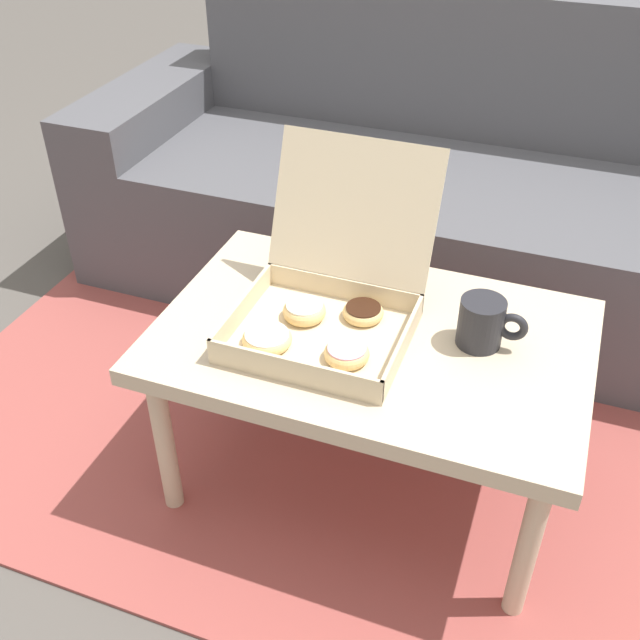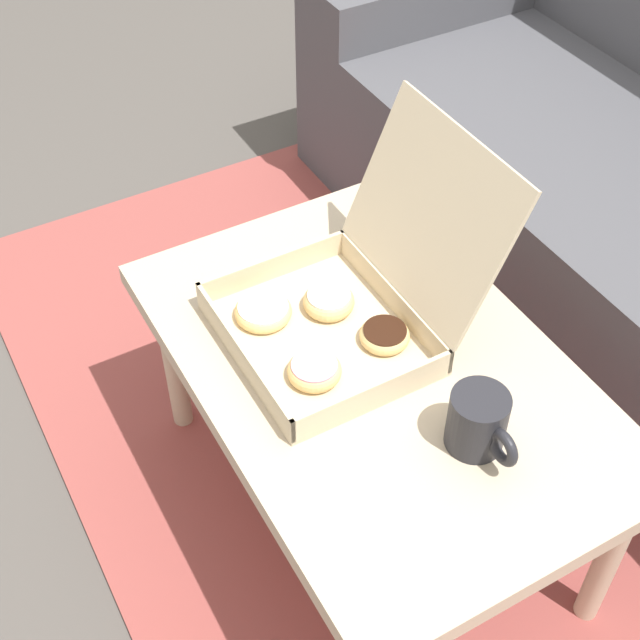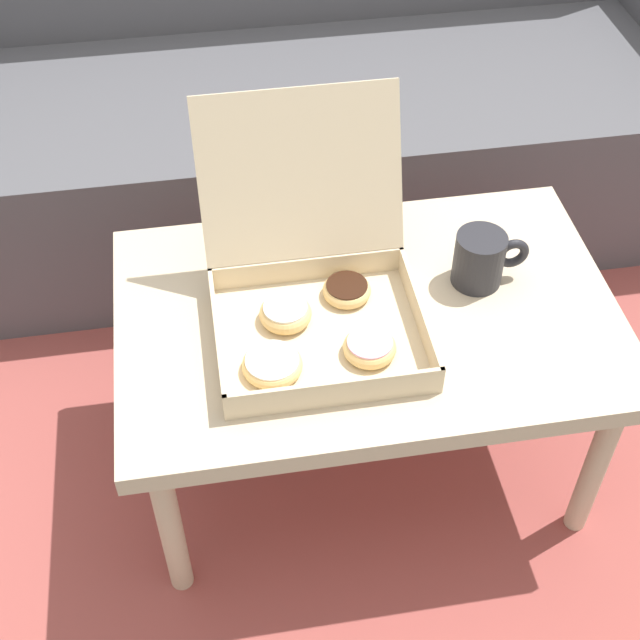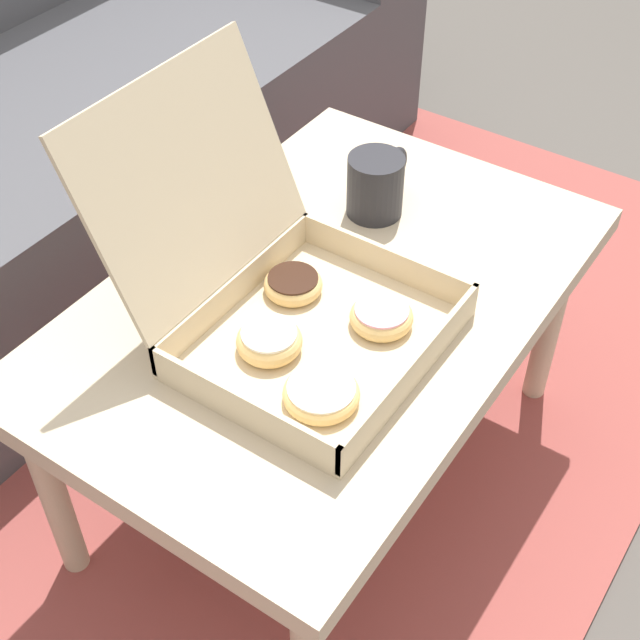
# 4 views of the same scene
# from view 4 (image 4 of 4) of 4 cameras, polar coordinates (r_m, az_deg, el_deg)

# --- Properties ---
(ground_plane) EXTENTS (12.00, 12.00, 0.00)m
(ground_plane) POSITION_cam_4_polar(r_m,az_deg,el_deg) (1.75, -3.17, -7.81)
(ground_plane) COLOR #514C47
(area_rug) EXTENTS (2.50, 1.92, 0.01)m
(area_rug) POSITION_cam_4_polar(r_m,az_deg,el_deg) (1.89, -10.52, -3.60)
(area_rug) COLOR #994742
(area_rug) RESTS_ON ground_plane
(coffee_table) EXTENTS (0.93, 0.61, 0.46)m
(coffee_table) POSITION_cam_4_polar(r_m,az_deg,el_deg) (1.40, 0.35, 0.29)
(coffee_table) COLOR #C6B293
(coffee_table) RESTS_ON ground_plane
(pastry_box) EXTENTS (0.37, 0.43, 0.35)m
(pastry_box) POSITION_cam_4_polar(r_m,az_deg,el_deg) (1.26, -2.02, 1.28)
(pastry_box) COLOR beige
(pastry_box) RESTS_ON coffee_table
(coffee_mug) EXTENTS (0.14, 0.10, 0.11)m
(coffee_mug) POSITION_cam_4_polar(r_m,az_deg,el_deg) (1.51, 3.64, 8.67)
(coffee_mug) COLOR #232328
(coffee_mug) RESTS_ON coffee_table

